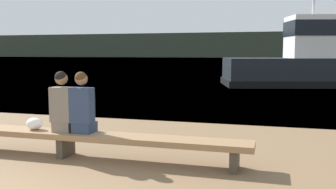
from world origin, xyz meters
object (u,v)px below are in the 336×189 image
Objects in this scene: bench_main at (66,136)px; shopping_bag at (34,124)px; tugboat_red at (311,64)px; person_left at (63,104)px; person_right at (82,105)px.

shopping_bag reaches higher than bench_main.
shopping_bag is at bearing 144.62° from tugboat_red.
person_left reaches higher than shopping_bag.
bench_main is at bearing -1.07° from shopping_bag.
bench_main is 0.67× the size of tugboat_red.
person_left is 16.68m from tugboat_red.
shopping_bag is 16.88m from tugboat_red.
person_left is 0.38m from person_right.
person_right is 16.57m from tugboat_red.
person_left reaches higher than person_right.
person_right is 3.53× the size of shopping_bag.
person_left is at bearing -1.62° from shopping_bag.
tugboat_red is at bearing 71.18° from bench_main.
shopping_bag is at bearing 179.03° from person_right.
tugboat_red is (5.38, 15.77, 0.81)m from bench_main.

